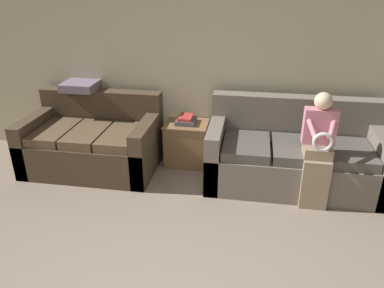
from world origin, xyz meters
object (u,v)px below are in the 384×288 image
object	(u,v)px
couch_main	(293,156)
book_stack	(186,120)
couch_side	(94,143)
child_left_seated	(318,146)
side_shelf	(187,143)
throw_pillow	(81,85)

from	to	relation	value
couch_main	book_stack	distance (m)	1.36
couch_side	child_left_seated	bearing A→B (deg)	-8.63
child_left_seated	side_shelf	xyz separation A→B (m)	(-1.47, 0.67, -0.37)
child_left_seated	throw_pillow	world-z (taller)	child_left_seated
couch_side	throw_pillow	xyz separation A→B (m)	(-0.25, 0.35, 0.62)
child_left_seated	throw_pillow	size ratio (longest dim) A/B	2.80
couch_side	throw_pillow	bearing A→B (deg)	125.54
child_left_seated	couch_side	bearing A→B (deg)	171.37
couch_side	throw_pillow	distance (m)	0.76
couch_side	child_left_seated	xyz separation A→B (m)	(2.59, -0.39, 0.33)
couch_main	throw_pillow	world-z (taller)	throw_pillow
couch_side	child_left_seated	world-z (taller)	child_left_seated
couch_side	book_stack	distance (m)	1.18
child_left_seated	throw_pillow	distance (m)	2.95
couch_side	child_left_seated	size ratio (longest dim) A/B	1.32
side_shelf	throw_pillow	world-z (taller)	throw_pillow
book_stack	throw_pillow	xyz separation A→B (m)	(-1.36, 0.07, 0.35)
couch_main	couch_side	size ratio (longest dim) A/B	1.24
couch_main	side_shelf	xyz separation A→B (m)	(-1.29, 0.28, -0.05)
side_shelf	couch_side	bearing A→B (deg)	-166.21
couch_main	child_left_seated	size ratio (longest dim) A/B	1.64
couch_main	couch_side	xyz separation A→B (m)	(-2.41, 0.01, -0.01)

